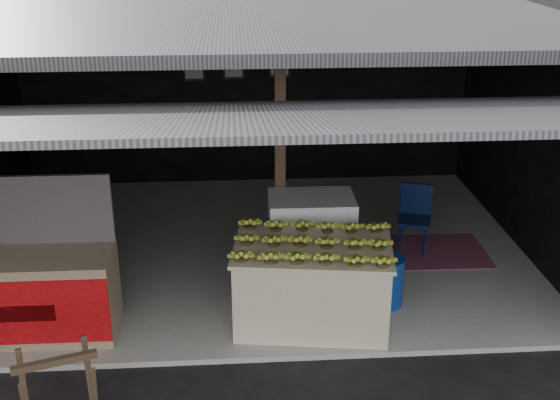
{
  "coord_description": "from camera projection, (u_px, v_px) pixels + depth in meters",
  "views": [
    {
      "loc": [
        -0.22,
        -5.73,
        4.06
      ],
      "look_at": [
        0.27,
        1.49,
        1.1
      ],
      "focal_mm": 45.0,
      "sensor_mm": 36.0,
      "label": 1
    }
  ],
  "objects": [
    {
      "name": "ground",
      "position": [
        263.0,
        362.0,
        6.84
      ],
      "size": [
        80.0,
        80.0,
        0.0
      ],
      "primitive_type": "plane",
      "color": "black",
      "rests_on": "ground"
    },
    {
      "name": "concrete_slab",
      "position": [
        254.0,
        247.0,
        9.14
      ],
      "size": [
        7.0,
        5.0,
        0.06
      ],
      "primitive_type": "cube",
      "color": "gray",
      "rests_on": "ground"
    },
    {
      "name": "shophouse",
      "position": [
        251.0,
        85.0,
        8.65
      ],
      "size": [
        7.4,
        7.29,
        3.02
      ],
      "color": "black",
      "rests_on": "ground"
    },
    {
      "name": "banana_table",
      "position": [
        312.0,
        285.0,
        7.24
      ],
      "size": [
        1.72,
        1.2,
        0.88
      ],
      "rotation": [
        0.0,
        0.0,
        -0.14
      ],
      "color": "silver",
      "rests_on": "concrete_slab"
    },
    {
      "name": "banana_pile",
      "position": [
        313.0,
        239.0,
        7.04
      ],
      "size": [
        1.59,
        1.09,
        0.17
      ],
      "primitive_type": null,
      "rotation": [
        0.0,
        0.0,
        -0.14
      ],
      "color": "gold",
      "rests_on": "banana_table"
    },
    {
      "name": "white_crate",
      "position": [
        311.0,
        240.0,
        8.04
      ],
      "size": [
        0.97,
        0.67,
        1.07
      ],
      "rotation": [
        0.0,
        0.0,
        -0.01
      ],
      "color": "white",
      "rests_on": "concrete_slab"
    },
    {
      "name": "neighbor_stall",
      "position": [
        36.0,
        291.0,
        7.06
      ],
      "size": [
        1.57,
        0.71,
        1.61
      ],
      "rotation": [
        0.0,
        0.0,
        -0.0
      ],
      "color": "#998466",
      "rests_on": "concrete_slab"
    },
    {
      "name": "sawhorse",
      "position": [
        58.0,
        383.0,
        5.87
      ],
      "size": [
        0.74,
        0.73,
        0.66
      ],
      "rotation": [
        0.0,
        0.0,
        0.31
      ],
      "color": "brown",
      "rests_on": "ground"
    },
    {
      "name": "water_barrel",
      "position": [
        387.0,
        282.0,
        7.67
      ],
      "size": [
        0.36,
        0.36,
        0.53
      ],
      "primitive_type": "cylinder",
      "color": "navy",
      "rests_on": "concrete_slab"
    },
    {
      "name": "plastic_chair",
      "position": [
        415.0,
        212.0,
        8.88
      ],
      "size": [
        0.5,
        0.5,
        0.85
      ],
      "rotation": [
        0.0,
        0.0,
        -0.32
      ],
      "color": "#0A1438",
      "rests_on": "concrete_slab"
    },
    {
      "name": "magenta_rug",
      "position": [
        426.0,
        252.0,
        8.94
      ],
      "size": [
        1.52,
        1.03,
        0.01
      ],
      "primitive_type": "cube",
      "rotation": [
        0.0,
        0.0,
        -0.02
      ],
      "color": "maroon",
      "rests_on": "concrete_slab"
    },
    {
      "name": "picture_frames",
      "position": [
        236.0,
        65.0,
        10.62
      ],
      "size": [
        1.62,
        0.04,
        0.46
      ],
      "color": "black",
      "rests_on": "shophouse"
    }
  ]
}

